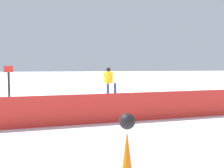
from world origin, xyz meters
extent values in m
plane|color=white|center=(0.00, 0.00, 0.00)|extent=(120.00, 120.00, 0.00)
cube|color=white|center=(0.00, 0.00, 0.30)|extent=(6.05, 1.17, 0.60)
cube|color=red|center=(0.00, 0.00, 0.15)|extent=(6.07, 1.18, 0.14)
cube|color=gray|center=(0.00, 0.00, 0.62)|extent=(6.06, 1.22, 0.04)
cube|color=#C42C8C|center=(-0.30, -0.04, 0.64)|extent=(1.45, 1.01, 0.01)
cylinder|color=#374B89|center=(-0.09, 0.08, 0.94)|extent=(0.19, 0.19, 0.58)
cylinder|color=#374B89|center=(-0.50, -0.16, 0.94)|extent=(0.19, 0.19, 0.58)
cube|color=yellow|center=(-0.12, 0.07, 1.52)|extent=(0.47, 0.41, 0.58)
sphere|color=black|center=(-0.12, 0.07, 1.92)|extent=(0.22, 0.22, 0.22)
cylinder|color=yellow|center=(-0.05, 0.30, 1.55)|extent=(0.50, 0.35, 0.34)
cylinder|color=yellow|center=(-0.12, -0.12, 1.55)|extent=(0.13, 0.13, 0.55)
cube|color=red|center=(0.00, 3.31, 0.55)|extent=(9.59, 1.23, 1.10)
sphere|color=black|center=(1.17, 9.91, 1.52)|extent=(0.20, 0.20, 0.20)
cylinder|color=#262628|center=(4.51, 0.43, 0.91)|extent=(0.10, 0.10, 1.81)
cube|color=red|center=(4.51, 0.43, 1.96)|extent=(0.40, 0.04, 0.30)
camera|label=1|loc=(1.88, 12.98, 2.21)|focal=42.39mm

